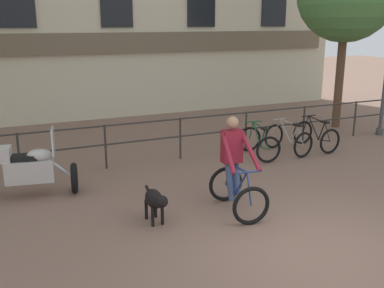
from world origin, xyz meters
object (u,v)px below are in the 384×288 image
object	(u,v)px
parked_motorcycle	(29,169)
parked_bicycle_near_lamp	(259,143)
parked_bicycle_mid_left	(288,139)
parked_bicycle_mid_right	(316,136)
cyclist_with_bike	(235,169)
dog	(155,200)

from	to	relation	value
parked_motorcycle	parked_bicycle_near_lamp	distance (m)	5.52
parked_bicycle_mid_left	parked_bicycle_mid_right	xyz separation A→B (m)	(0.90, -0.00, -0.00)
parked_motorcycle	parked_bicycle_near_lamp	size ratio (longest dim) A/B	1.58
parked_bicycle_near_lamp	cyclist_with_bike	bearing A→B (deg)	55.56
dog	parked_bicycle_near_lamp	size ratio (longest dim) A/B	0.79
parked_bicycle_mid_left	parked_motorcycle	bearing A→B (deg)	-5.56
parked_bicycle_mid_right	parked_bicycle_near_lamp	bearing A→B (deg)	-2.74
parked_bicycle_near_lamp	parked_bicycle_mid_right	size ratio (longest dim) A/B	1.02
parked_bicycle_near_lamp	parked_bicycle_mid_right	world-z (taller)	same
cyclist_with_bike	parked_motorcycle	world-z (taller)	cyclist_with_bike
parked_bicycle_near_lamp	parked_bicycle_mid_left	distance (m)	0.90
parked_bicycle_near_lamp	parked_bicycle_mid_left	size ratio (longest dim) A/B	0.97
dog	parked_motorcycle	bearing A→B (deg)	129.30
cyclist_with_bike	parked_bicycle_near_lamp	distance (m)	3.43
parked_bicycle_mid_right	parked_bicycle_mid_left	bearing A→B (deg)	-2.74
dog	parked_bicycle_mid_right	distance (m)	6.08
dog	parked_motorcycle	size ratio (longest dim) A/B	0.50
cyclist_with_bike	dog	xyz separation A→B (m)	(-1.51, 0.02, -0.34)
dog	parked_motorcycle	world-z (taller)	parked_motorcycle
parked_bicycle_mid_left	parked_bicycle_mid_right	size ratio (longest dim) A/B	1.06
cyclist_with_bike	dog	bearing A→B (deg)	-175.04
parked_motorcycle	parked_bicycle_mid_left	bearing A→B (deg)	-74.89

